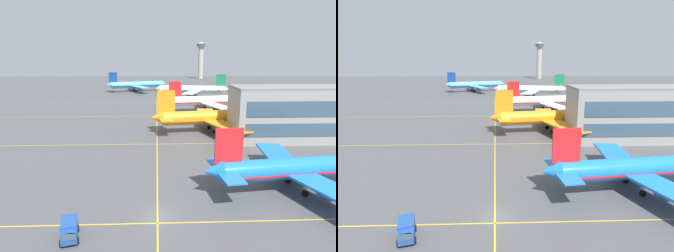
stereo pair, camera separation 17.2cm
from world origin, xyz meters
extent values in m
plane|color=#4C4C4F|center=(0.00, 0.00, 0.00)|extent=(600.00, 600.00, 0.00)
cylinder|color=blue|center=(24.91, 7.21, 3.82)|extent=(30.00, 7.02, 3.54)
cone|color=blue|center=(8.64, 5.28, 4.19)|extent=(3.35, 3.69, 3.36)
cube|color=red|center=(11.04, 5.57, 8.19)|extent=(4.48, 0.86, 5.59)
cube|color=blue|center=(10.91, 2.74, 4.19)|extent=(3.53, 5.16, 0.22)
cube|color=blue|center=(10.25, 8.29, 4.19)|extent=(3.53, 5.16, 0.22)
cube|color=blue|center=(23.06, 14.96, 3.26)|extent=(6.10, 14.35, 0.37)
cylinder|color=blue|center=(25.67, 2.42, 2.05)|extent=(3.37, 2.31, 1.96)
cylinder|color=blue|center=(24.53, 12.04, 2.05)|extent=(3.37, 2.31, 1.96)
cube|color=red|center=(24.91, 7.21, 3.37)|extent=(27.64, 6.77, 0.34)
cylinder|color=#99999E|center=(23.35, 4.59, 1.54)|extent=(0.26, 0.26, 1.54)
cylinder|color=black|center=(23.35, 4.59, 0.51)|extent=(1.07, 0.54, 1.02)
cylinder|color=#99999E|center=(22.78, 9.40, 1.54)|extent=(0.26, 0.26, 1.54)
cylinder|color=black|center=(22.78, 9.40, 0.51)|extent=(1.07, 0.54, 1.02)
cylinder|color=orange|center=(18.31, 45.66, 4.31)|extent=(33.85, 8.16, 3.99)
cone|color=orange|center=(36.34, 47.93, 4.31)|extent=(3.20, 4.22, 3.91)
cone|color=orange|center=(-0.03, 43.35, 4.73)|extent=(3.81, 4.18, 3.79)
cube|color=orange|center=(2.68, 43.69, 9.24)|extent=(5.05, 1.01, 6.30)
cube|color=orange|center=(2.55, 40.50, 4.73)|extent=(4.02, 5.84, 0.25)
cube|color=orange|center=(1.76, 46.75, 4.73)|extent=(4.02, 5.84, 0.25)
cube|color=orange|center=(18.39, 36.67, 3.68)|extent=(10.34, 16.68, 0.42)
cube|color=orange|center=(16.15, 54.39, 3.68)|extent=(6.77, 16.16, 0.42)
cylinder|color=#333338|center=(19.20, 40.27, 2.31)|extent=(3.82, 2.64, 2.21)
cylinder|color=#333338|center=(17.84, 51.11, 2.31)|extent=(3.82, 2.64, 2.21)
cube|color=#385166|center=(33.95, 47.63, 4.88)|extent=(2.33, 3.88, 0.74)
cube|color=orange|center=(18.31, 45.66, 3.81)|extent=(31.19, 7.87, 0.38)
cylinder|color=#99999E|center=(31.86, 47.37, 1.73)|extent=(0.29, 0.29, 1.73)
cylinder|color=black|center=(31.86, 47.37, 0.58)|extent=(1.21, 0.61, 1.16)
cylinder|color=#99999E|center=(16.57, 42.69, 1.73)|extent=(0.29, 0.29, 1.73)
cylinder|color=black|center=(16.57, 42.69, 0.58)|extent=(1.21, 0.61, 1.16)
cylinder|color=#99999E|center=(15.89, 48.11, 1.73)|extent=(0.29, 0.29, 1.73)
cylinder|color=black|center=(15.89, 48.11, 0.58)|extent=(1.21, 0.61, 1.16)
cylinder|color=white|center=(22.56, 78.92, 4.19)|extent=(32.97, 7.33, 3.89)
cone|color=white|center=(40.16, 80.79, 4.19)|extent=(3.05, 4.07, 3.81)
cone|color=white|center=(4.65, 77.01, 4.60)|extent=(3.65, 4.02, 3.69)
cube|color=red|center=(7.30, 77.29, 9.00)|extent=(4.92, 0.89, 6.14)
cube|color=white|center=(7.11, 74.19, 4.60)|extent=(3.82, 5.64, 0.25)
cube|color=white|center=(6.46, 80.29, 4.60)|extent=(3.82, 5.64, 0.25)
cube|color=white|center=(22.46, 70.16, 3.58)|extent=(9.82, 16.24, 0.41)
cube|color=white|center=(20.62, 87.46, 3.58)|extent=(6.87, 15.81, 0.41)
cylinder|color=#4C4C51|center=(23.32, 73.65, 2.25)|extent=(3.69, 2.50, 2.15)
cylinder|color=#4C4C51|center=(22.20, 84.23, 2.25)|extent=(3.69, 2.50, 2.15)
cube|color=#385166|center=(37.82, 80.54, 4.76)|extent=(2.21, 3.75, 0.72)
cube|color=red|center=(22.56, 78.92, 3.71)|extent=(30.37, 7.10, 0.37)
cylinder|color=#99999E|center=(35.78, 80.33, 1.69)|extent=(0.29, 0.29, 1.69)
cylinder|color=black|center=(35.78, 80.33, 0.56)|extent=(1.17, 0.58, 1.13)
cylinder|color=#99999E|center=(20.80, 76.06, 1.69)|extent=(0.29, 0.29, 1.69)
cylinder|color=black|center=(20.80, 76.06, 0.56)|extent=(1.17, 0.58, 1.13)
cylinder|color=#99999E|center=(20.24, 81.35, 1.69)|extent=(0.29, 0.29, 1.69)
cylinder|color=black|center=(20.24, 81.35, 0.56)|extent=(1.17, 0.58, 1.13)
cylinder|color=white|center=(18.82, 119.60, 4.37)|extent=(34.27, 10.23, 4.05)
cone|color=white|center=(0.69, 122.98, 4.37)|extent=(3.45, 4.41, 3.97)
cone|color=white|center=(37.26, 116.17, 4.80)|extent=(4.06, 4.41, 3.85)
cube|color=#197F47|center=(34.53, 116.68, 9.38)|extent=(5.10, 1.31, 6.39)
cube|color=white|center=(35.64, 119.72, 4.80)|extent=(4.37, 6.07, 0.26)
cube|color=white|center=(34.47, 113.44, 4.80)|extent=(4.37, 6.07, 0.26)
cube|color=white|center=(21.53, 128.32, 3.73)|extent=(5.94, 16.12, 0.43)
cube|color=white|center=(18.21, 110.50, 3.73)|extent=(11.25, 16.89, 0.43)
cylinder|color=#2D9956|center=(19.62, 125.09, 2.34)|extent=(3.97, 2.86, 2.24)
cylinder|color=#2D9956|center=(17.59, 114.20, 2.34)|extent=(3.97, 2.86, 2.24)
cube|color=#385166|center=(3.10, 122.53, 4.96)|extent=(2.57, 4.01, 0.75)
cube|color=#197F47|center=(18.82, 119.60, 3.86)|extent=(31.59, 9.77, 0.38)
cylinder|color=#99999E|center=(5.20, 122.14, 1.76)|extent=(0.30, 0.30, 1.76)
cylinder|color=black|center=(5.20, 122.14, 0.59)|extent=(1.24, 0.69, 1.17)
cylinder|color=#99999E|center=(21.42, 121.94, 1.76)|extent=(0.30, 0.30, 1.76)
cylinder|color=black|center=(21.42, 121.94, 0.59)|extent=(1.24, 0.69, 1.17)
cylinder|color=#99999E|center=(20.41, 116.49, 1.76)|extent=(0.30, 0.30, 1.76)
cylinder|color=black|center=(20.41, 116.49, 0.59)|extent=(1.24, 0.69, 1.17)
cylinder|color=#5BB7E5|center=(-12.20, 149.02, 4.29)|extent=(33.05, 14.33, 3.98)
cone|color=#5BB7E5|center=(4.99, 154.72, 4.29)|extent=(3.81, 4.56, 3.90)
cone|color=#5BB7E5|center=(-29.68, 143.22, 4.71)|extent=(4.37, 4.64, 3.78)
cube|color=navy|center=(-27.10, 144.08, 9.21)|extent=(4.89, 1.94, 6.28)
cube|color=#5BB7E5|center=(-26.61, 140.93, 4.71)|extent=(4.89, 6.22, 0.25)
cube|color=#5BB7E5|center=(-28.59, 146.89, 4.71)|extent=(4.89, 6.22, 0.25)
cube|color=#5BB7E5|center=(-10.39, 140.25, 3.66)|extent=(12.63, 16.30, 0.42)
cube|color=#5BB7E5|center=(-15.99, 157.14, 3.66)|extent=(7.15, 16.21, 0.42)
cylinder|color=#5BB7E5|center=(-10.28, 143.92, 2.30)|extent=(4.07, 3.21, 2.20)
cylinder|color=#5BB7E5|center=(-13.71, 154.25, 2.30)|extent=(4.07, 3.21, 2.20)
cube|color=#385166|center=(2.71, 153.97, 4.87)|extent=(2.94, 4.07, 0.73)
cube|color=navy|center=(-12.20, 149.02, 3.79)|extent=(30.52, 13.52, 0.38)
cylinder|color=#99999E|center=(0.72, 153.31, 1.73)|extent=(0.29, 0.29, 1.73)
cylinder|color=black|center=(0.72, 153.31, 0.58)|extent=(1.24, 0.81, 1.15)
cylinder|color=#99999E|center=(-13.33, 145.78, 1.73)|extent=(0.29, 0.29, 1.73)
cylinder|color=black|center=(-13.33, 145.78, 0.58)|extent=(1.24, 0.81, 1.15)
cylinder|color=#99999E|center=(-15.04, 150.94, 1.73)|extent=(0.29, 0.29, 1.73)
cylinder|color=black|center=(-15.04, 150.94, 0.58)|extent=(1.24, 0.81, 1.15)
cube|color=yellow|center=(0.00, -2.00, 0.00)|extent=(112.71, 0.20, 0.01)
cube|color=yellow|center=(0.00, 33.30, 0.00)|extent=(112.71, 0.20, 0.01)
cube|color=yellow|center=(0.00, 68.60, 0.00)|extent=(112.71, 0.20, 0.01)
cube|color=yellow|center=(0.00, 103.91, 0.00)|extent=(112.71, 0.20, 0.01)
cube|color=yellow|center=(0.00, 50.95, 0.00)|extent=(0.20, 155.33, 0.01)
cube|color=#1E4793|center=(-10.82, -4.23, 1.25)|extent=(2.60, 3.38, 1.70)
cube|color=#1E4793|center=(-10.32, -6.12, 1.10)|extent=(2.07, 1.71, 1.40)
cube|color=#385166|center=(-10.20, -6.60, 1.45)|extent=(1.64, 0.75, 0.70)
cylinder|color=black|center=(-11.26, -6.31, 0.40)|extent=(0.47, 0.84, 0.80)
cylinder|color=black|center=(-9.42, -5.83, 0.40)|extent=(0.47, 0.84, 0.80)
cylinder|color=black|center=(-11.91, -3.79, 0.40)|extent=(0.47, 0.84, 0.80)
cylinder|color=black|center=(-10.07, -3.31, 0.40)|extent=(0.47, 0.84, 0.80)
cylinder|color=#ADA89E|center=(45.27, 259.75, 15.80)|extent=(5.20, 5.20, 31.59)
cylinder|color=#385166|center=(45.27, 259.75, 33.19)|extent=(8.40, 8.40, 3.20)
cone|color=#ADA89E|center=(45.27, 259.75, 35.69)|extent=(8.82, 8.82, 1.80)
camera|label=1|loc=(0.06, -35.44, 21.40)|focal=30.29mm
camera|label=2|loc=(0.23, -35.45, 21.40)|focal=30.29mm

